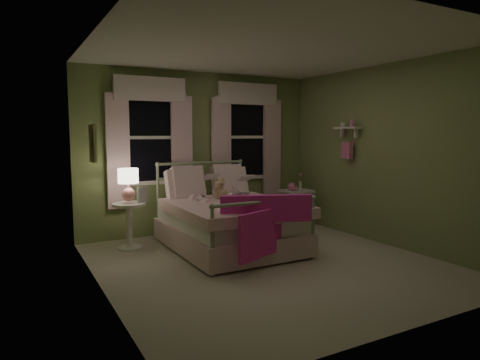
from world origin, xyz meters
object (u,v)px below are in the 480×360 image
child_left (198,177)px  table_lamp (128,181)px  child_right (232,180)px  nightstand_left (129,219)px  bed (228,221)px  nightstand_right (296,196)px  teddy_bear (220,190)px

child_left → table_lamp: size_ratio=1.83×
child_right → nightstand_left: (-1.51, 0.20, -0.49)m
bed → child_right: size_ratio=2.98×
bed → child_left: size_ratio=2.44×
nightstand_right → child_right: bearing=-170.9°
table_lamp → nightstand_right: (2.87, 0.02, -0.40)m
teddy_bear → table_lamp: 1.29m
table_lamp → bed: bearing=-26.7°
teddy_bear → nightstand_right: bearing=12.9°
bed → child_right: (0.28, 0.42, 0.53)m
child_right → teddy_bear: (-0.28, -0.16, -0.12)m
teddy_bear → nightstand_right: (1.64, 0.38, -0.24)m
bed → nightstand_left: size_ratio=3.13×
bed → table_lamp: bed is taller
child_right → bed: bearing=46.6°
child_left → nightstand_left: child_left is taller
child_right → teddy_bear: bearing=19.7°
nightstand_left → teddy_bear: bearing=-16.2°
nightstand_left → nightstand_right: same height
child_left → child_right: (0.56, 0.00, -0.08)m
child_right → nightstand_right: (1.36, 0.22, -0.36)m
teddy_bear → nightstand_left: (-1.23, 0.36, -0.37)m
nightstand_left → table_lamp: size_ratio=1.43×
bed → nightstand_left: bearing=153.3°
child_right → nightstand_right: bearing=179.4°
bed → child_left: bearing=123.6°
child_left → nightstand_right: child_left is taller
table_lamp → nightstand_right: table_lamp is taller
bed → teddy_bear: size_ratio=6.55×
nightstand_left → nightstand_right: (2.87, 0.02, 0.13)m
child_right → nightstand_right: child_right is taller
child_right → child_left: bearing=-9.8°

